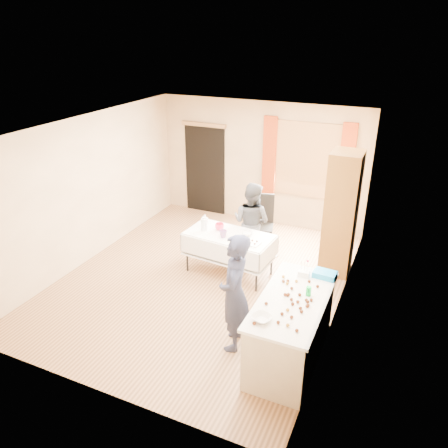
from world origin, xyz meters
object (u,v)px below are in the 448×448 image
at_px(cabinet, 341,214).
at_px(woman, 251,222).
at_px(counter, 291,329).
at_px(chair, 261,234).
at_px(party_table, 229,250).
at_px(girl, 234,293).

xyz_separation_m(cabinet, woman, (-1.51, -0.24, -0.33)).
bearing_deg(counter, chair, 116.95).
height_order(counter, party_table, counter).
relative_size(cabinet, girl, 1.31).
height_order(counter, girl, girl).
height_order(girl, woman, girl).
xyz_separation_m(counter, chair, (-1.37, 2.69, -0.13)).
relative_size(cabinet, woman, 1.44).
relative_size(girl, woman, 1.11).
xyz_separation_m(party_table, chair, (0.21, 1.04, -0.12)).
distance_m(party_table, woman, 0.71).
bearing_deg(cabinet, party_table, -152.88).
distance_m(chair, girl, 2.86).
relative_size(counter, woman, 1.13).
bearing_deg(cabinet, woman, -171.04).
height_order(counter, woman, woman).
distance_m(cabinet, chair, 1.66).
height_order(cabinet, party_table, cabinet).
xyz_separation_m(cabinet, counter, (-0.10, -2.51, -0.62)).
bearing_deg(party_table, woman, 80.47).
distance_m(counter, girl, 0.85).
bearing_deg(woman, girl, 115.52).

